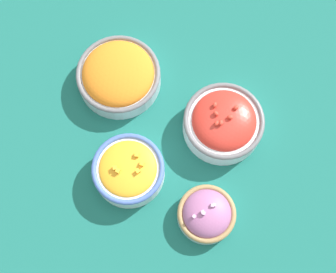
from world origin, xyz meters
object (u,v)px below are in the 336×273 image
bowl_cherry_tomatoes (223,123)px  bowl_red_onion (207,214)px  bowl_carrots (119,75)px  bowl_squash (129,170)px

bowl_cherry_tomatoes → bowl_red_onion: (0.06, -0.21, -0.01)m
bowl_red_onion → bowl_carrots: size_ratio=0.65×
bowl_red_onion → bowl_carrots: (-0.33, 0.20, 0.01)m
bowl_carrots → bowl_squash: bearing=-56.2°
bowl_squash → bowl_red_onion: bowl_squash is taller
bowl_squash → bowl_carrots: size_ratio=0.81×
bowl_squash → bowl_carrots: (-0.13, 0.19, -0.00)m
bowl_cherry_tomatoes → bowl_red_onion: bearing=-75.0°
bowl_cherry_tomatoes → bowl_red_onion: bowl_cherry_tomatoes is taller
bowl_cherry_tomatoes → bowl_red_onion: size_ratio=1.43×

